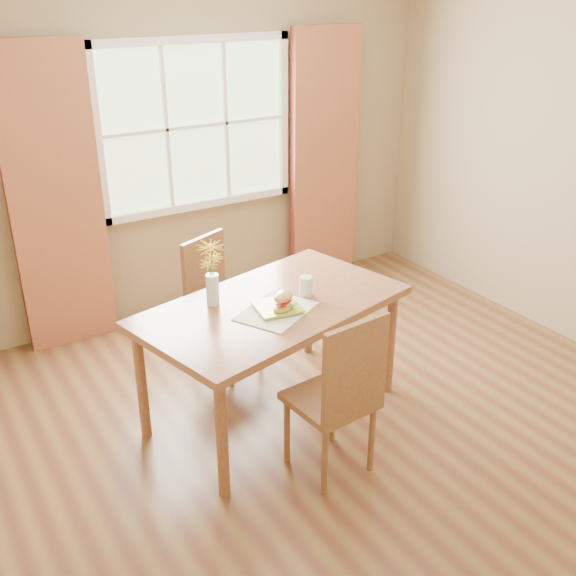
# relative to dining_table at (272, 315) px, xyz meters

# --- Properties ---
(room) EXTENTS (4.24, 3.84, 2.74)m
(room) POSITION_rel_dining_table_xyz_m (0.34, -0.16, 0.65)
(room) COLOR brown
(room) RESTS_ON ground
(window) EXTENTS (1.62, 0.06, 1.32)m
(window) POSITION_rel_dining_table_xyz_m (0.34, 1.72, 0.80)
(window) COLOR #ACC796
(window) RESTS_ON room
(curtain_left) EXTENTS (0.65, 0.08, 2.20)m
(curtain_left) POSITION_rel_dining_table_xyz_m (-0.81, 1.62, 0.40)
(curtain_left) COLOR maroon
(curtain_left) RESTS_ON room
(curtain_right) EXTENTS (0.65, 0.08, 2.20)m
(curtain_right) POSITION_rel_dining_table_xyz_m (1.49, 1.62, 0.40)
(curtain_right) COLOR maroon
(curtain_right) RESTS_ON room
(dining_table) EXTENTS (1.76, 1.24, 0.78)m
(dining_table) POSITION_rel_dining_table_xyz_m (0.00, 0.00, 0.00)
(dining_table) COLOR #915A38
(dining_table) RESTS_ON room
(chair_near) EXTENTS (0.45, 0.45, 1.00)m
(chair_near) POSITION_rel_dining_table_xyz_m (0.01, -0.71, -0.15)
(chair_near) COLOR brown
(chair_near) RESTS_ON room
(chair_far) EXTENTS (0.52, 0.52, 0.96)m
(chair_far) POSITION_rel_dining_table_xyz_m (-0.03, 0.70, -0.17)
(chair_far) COLOR brown
(chair_far) RESTS_ON room
(placemat) EXTENTS (0.55, 0.50, 0.01)m
(placemat) POSITION_rel_dining_table_xyz_m (-0.03, -0.11, 0.08)
(placemat) COLOR beige
(placemat) RESTS_ON dining_table
(plate) EXTENTS (0.29, 0.29, 0.01)m
(plate) POSITION_rel_dining_table_xyz_m (-0.02, -0.09, 0.09)
(plate) COLOR #A0BA2E
(plate) RESTS_ON placemat
(croissant_sandwich) EXTENTS (0.19, 0.17, 0.12)m
(croissant_sandwich) POSITION_rel_dining_table_xyz_m (-0.01, -0.15, 0.15)
(croissant_sandwich) COLOR #CF8446
(croissant_sandwich) RESTS_ON plate
(water_glass) EXTENTS (0.08, 0.08, 0.12)m
(water_glass) POSITION_rel_dining_table_xyz_m (0.23, -0.01, 0.14)
(water_glass) COLOR silver
(water_glass) RESTS_ON dining_table
(flower_vase) EXTENTS (0.16, 0.16, 0.39)m
(flower_vase) POSITION_rel_dining_table_xyz_m (-0.30, 0.17, 0.32)
(flower_vase) COLOR silver
(flower_vase) RESTS_ON dining_table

